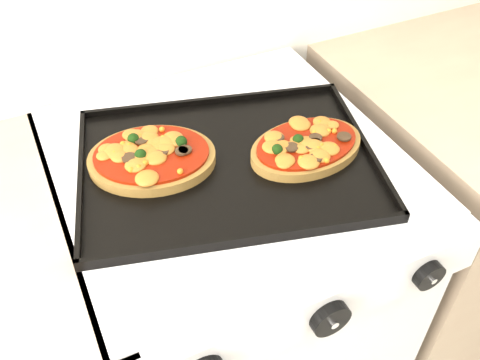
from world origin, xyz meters
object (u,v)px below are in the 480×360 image
baking_tray (228,161)px  pizza_left (152,156)px  stove (230,304)px  pizza_right (306,146)px

baking_tray → pizza_left: pizza_left is taller
baking_tray → pizza_left: bearing=170.5°
stove → pizza_left: 0.50m
baking_tray → pizza_left: 0.13m
stove → pizza_left: (-0.13, 0.03, 0.48)m
stove → baking_tray: size_ratio=1.82×
stove → baking_tray: bearing=-111.9°
stove → pizza_right: size_ratio=4.38×
baking_tray → pizza_right: pizza_right is taller
pizza_right → pizza_left: bearing=161.0°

